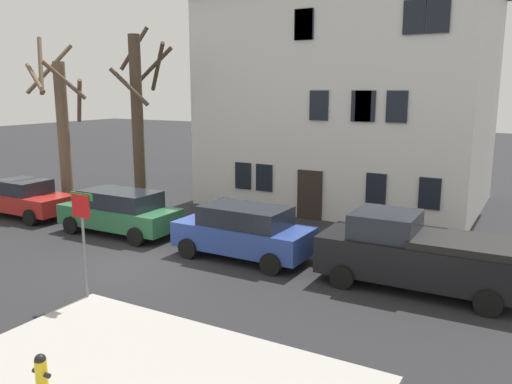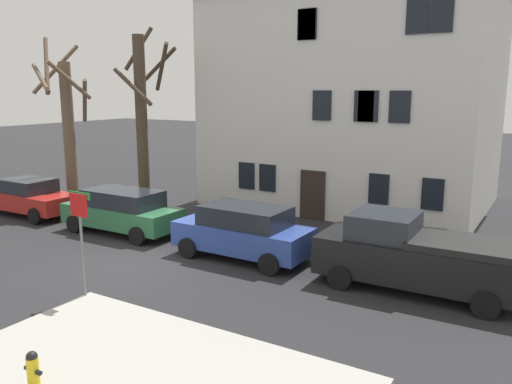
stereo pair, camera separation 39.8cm
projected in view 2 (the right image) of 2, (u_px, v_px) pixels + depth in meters
name	position (u px, v px, depth m)	size (l,w,h in m)	color
ground_plane	(132.00, 263.00, 16.55)	(120.00, 120.00, 0.00)	#262628
building_main	(355.00, 85.00, 24.61)	(12.88, 9.24, 11.15)	white
tree_bare_near	(67.00, 125.00, 23.84)	(2.75, 2.95, 7.77)	brown
tree_bare_mid	(143.00, 118.00, 22.73)	(2.65, 2.59, 8.14)	#4C3D2D
car_red_sedan	(29.00, 197.00, 22.63)	(4.65, 2.07, 1.61)	#AD231E
car_green_wagon	(122.00, 211.00, 19.78)	(4.80, 2.08, 1.69)	#2D6B42
car_blue_wagon	(243.00, 231.00, 16.81)	(4.55, 2.11, 1.76)	#2D4799
pickup_truck_black	(417.00, 255.00, 14.13)	(5.51, 2.32, 2.07)	black
fire_hydrant	(33.00, 368.00, 9.41)	(0.42, 0.22, 0.68)	gold
street_sign_pole	(80.00, 225.00, 13.26)	(0.76, 0.07, 2.90)	slate
bicycle_leaning	(108.00, 199.00, 24.37)	(1.75, 0.14, 1.03)	black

